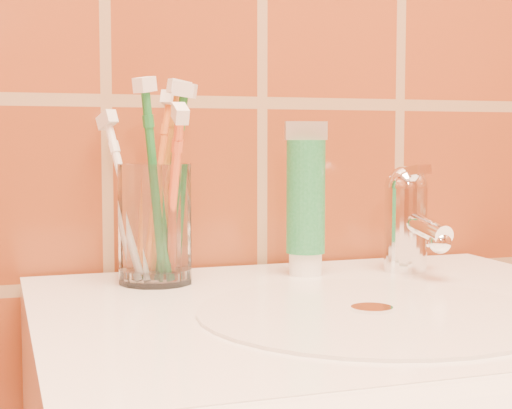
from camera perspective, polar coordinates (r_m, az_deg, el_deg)
name	(u,v)px	position (r m, az deg, el deg)	size (l,w,h in m)	color
glass_tumbler	(155,224)	(0.81, -7.33, -1.40)	(0.08, 0.08, 0.12)	white
toothpaste_tube	(306,204)	(0.86, 3.64, 0.07)	(0.05, 0.04, 0.17)	white
faucet	(408,215)	(0.89, 10.98, -0.78)	(0.05, 0.11, 0.12)	white
toothbrush_0	(159,186)	(0.84, -7.09, 1.35)	(0.06, 0.07, 0.21)	orange
toothbrush_1	(155,184)	(0.79, -7.38, 1.49)	(0.05, 0.04, 0.22)	#207A36
toothbrush_2	(173,199)	(0.78, -6.08, 0.37)	(0.02, 0.09, 0.19)	#E25927
toothbrush_3	(172,184)	(0.81, -6.15, 1.49)	(0.05, 0.04, 0.21)	#1C6A28
toothbrush_4	(127,197)	(0.83, -9.37, 0.51)	(0.05, 0.09, 0.18)	white
toothbrush_5	(166,182)	(0.83, -6.60, 1.66)	(0.06, 0.03, 0.22)	orange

